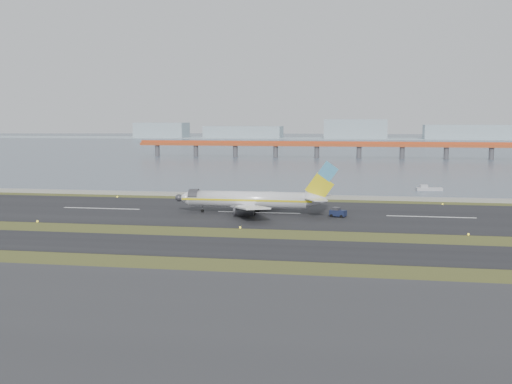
% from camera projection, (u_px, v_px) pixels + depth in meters
% --- Properties ---
extents(ground, '(1000.00, 1000.00, 0.00)m').
position_uv_depth(ground, '(233.00, 235.00, 124.18)').
color(ground, '#304317').
rests_on(ground, ground).
extents(apron_strip, '(1000.00, 50.00, 0.10)m').
position_uv_depth(apron_strip, '(127.00, 323.00, 70.36)').
color(apron_strip, '#303033').
rests_on(apron_strip, ground).
extents(taxiway_strip, '(1000.00, 18.00, 0.10)m').
position_uv_depth(taxiway_strip, '(218.00, 247.00, 112.43)').
color(taxiway_strip, black).
rests_on(taxiway_strip, ground).
extents(runway_strip, '(1000.00, 45.00, 0.10)m').
position_uv_depth(runway_strip, '(259.00, 213.00, 153.52)').
color(runway_strip, black).
rests_on(runway_strip, ground).
extents(seawall, '(1000.00, 2.50, 1.00)m').
position_uv_depth(seawall, '(277.00, 196.00, 182.82)').
color(seawall, '#959690').
rests_on(seawall, ground).
extents(bay_water, '(1400.00, 800.00, 1.30)m').
position_uv_depth(bay_water, '(340.00, 144.00, 574.21)').
color(bay_water, '#495968').
rests_on(bay_water, ground).
extents(red_pier, '(260.00, 5.00, 10.20)m').
position_uv_depth(red_pier, '(359.00, 146.00, 364.47)').
color(red_pier, '#BA481F').
rests_on(red_pier, ground).
extents(far_shoreline, '(1400.00, 80.00, 60.50)m').
position_uv_depth(far_shoreline, '(359.00, 133.00, 727.70)').
color(far_shoreline, '#9BAFB8').
rests_on(far_shoreline, ground).
extents(airliner, '(38.52, 32.89, 12.80)m').
position_uv_depth(airliner, '(254.00, 200.00, 151.10)').
color(airliner, white).
rests_on(airliner, ground).
extents(pushback_tug, '(4.04, 3.10, 2.28)m').
position_uv_depth(pushback_tug, '(338.00, 213.00, 146.43)').
color(pushback_tug, '#151D3B').
rests_on(pushback_tug, ground).
extents(workboat_near, '(8.30, 3.75, 1.94)m').
position_uv_depth(workboat_near, '(428.00, 189.00, 200.88)').
color(workboat_near, '#B4B4B8').
rests_on(workboat_near, ground).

